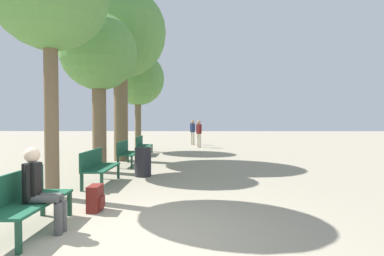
{
  "coord_description": "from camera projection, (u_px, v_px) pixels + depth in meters",
  "views": [
    {
      "loc": [
        0.92,
        -3.92,
        1.62
      ],
      "look_at": [
        0.81,
        5.61,
        1.37
      ],
      "focal_mm": 28.0,
      "sensor_mm": 36.0,
      "label": 1
    }
  ],
  "objects": [
    {
      "name": "person_seated",
      "position": [
        40.0,
        187.0,
        4.27
      ],
      "size": [
        0.56,
        0.32,
        1.23
      ],
      "color": "#4C4C4C",
      "rests_on": "ground_plane"
    },
    {
      "name": "tree_row_3",
      "position": [
        138.0,
        79.0,
        15.47
      ],
      "size": [
        2.74,
        2.74,
        5.14
      ],
      "color": "brown",
      "rests_on": "ground_plane"
    },
    {
      "name": "trash_bin",
      "position": [
        143.0,
        162.0,
        8.62
      ],
      "size": [
        0.47,
        0.47,
        0.83
      ],
      "color": "#232328",
      "rests_on": "ground_plane"
    },
    {
      "name": "bench_row_3",
      "position": [
        143.0,
        144.0,
        13.91
      ],
      "size": [
        0.55,
        1.55,
        0.87
      ],
      "color": "#195138",
      "rests_on": "ground_plane"
    },
    {
      "name": "pedestrian_mid",
      "position": [
        199.0,
        132.0,
        17.71
      ],
      "size": [
        0.32,
        0.29,
        1.6
      ],
      "color": "beige",
      "rests_on": "ground_plane"
    },
    {
      "name": "pedestrian_near",
      "position": [
        193.0,
        131.0,
        19.68
      ],
      "size": [
        0.33,
        0.28,
        1.63
      ],
      "color": "beige",
      "rests_on": "ground_plane"
    },
    {
      "name": "bench_row_2",
      "position": [
        127.0,
        151.0,
        10.71
      ],
      "size": [
        0.55,
        1.55,
        0.87
      ],
      "color": "#195138",
      "rests_on": "ground_plane"
    },
    {
      "name": "tree_row_2",
      "position": [
        120.0,
        34.0,
        11.87
      ],
      "size": [
        3.63,
        3.63,
        6.93
      ],
      "color": "brown",
      "rests_on": "ground_plane"
    },
    {
      "name": "tree_row_1",
      "position": [
        99.0,
        55.0,
        9.22
      ],
      "size": [
        2.35,
        2.35,
        4.9
      ],
      "color": "brown",
      "rests_on": "ground_plane"
    },
    {
      "name": "bench_row_1",
      "position": [
        98.0,
        165.0,
        7.52
      ],
      "size": [
        0.55,
        1.55,
        0.87
      ],
      "color": "#195138",
      "rests_on": "ground_plane"
    },
    {
      "name": "bench_row_0",
      "position": [
        25.0,
        198.0,
        4.32
      ],
      "size": [
        0.55,
        1.55,
        0.87
      ],
      "color": "#195138",
      "rests_on": "ground_plane"
    },
    {
      "name": "ground_plane",
      "position": [
        126.0,
        242.0,
        3.97
      ],
      "size": [
        80.0,
        80.0,
        0.0
      ],
      "primitive_type": "plane",
      "color": "gray"
    },
    {
      "name": "backpack",
      "position": [
        95.0,
        198.0,
        5.32
      ],
      "size": [
        0.24,
        0.37,
        0.46
      ],
      "color": "maroon",
      "rests_on": "ground_plane"
    }
  ]
}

